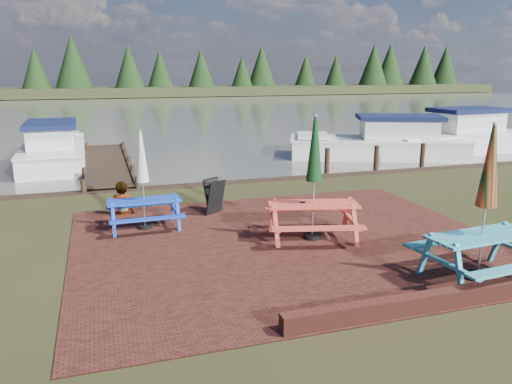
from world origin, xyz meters
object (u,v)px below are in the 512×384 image
object	(u,v)px
chalkboard	(214,196)
jetty	(107,163)
boat_jetty	(54,151)
picnic_table_blue	(144,195)
person	(121,182)
picnic_table_teal	(483,227)
boat_near	(381,144)
boat_far	(455,138)
picnic_table_red	(313,198)

from	to	relation	value
chalkboard	jetty	xyz separation A→B (m)	(-2.49, 7.62, -0.35)
boat_jetty	chalkboard	bearing A→B (deg)	-66.04
picnic_table_blue	boat_jetty	size ratio (longest dim) A/B	0.33
boat_jetty	person	distance (m)	9.24
picnic_table_teal	boat_near	bearing A→B (deg)	61.18
boat_far	jetty	bearing A→B (deg)	83.19
picnic_table_blue	person	world-z (taller)	picnic_table_blue
picnic_table_blue	boat_near	bearing A→B (deg)	33.76
picnic_table_teal	jetty	bearing A→B (deg)	109.97
boat_jetty	boat_near	distance (m)	13.89
boat_near	boat_far	xyz separation A→B (m)	(4.03, 0.16, 0.06)
picnic_table_red	boat_near	xyz separation A→B (m)	(7.55, 9.66, -0.53)
picnic_table_red	picnic_table_teal	bearing A→B (deg)	-41.86
picnic_table_teal	boat_near	size ratio (longest dim) A/B	0.34
picnic_table_blue	boat_jetty	distance (m)	10.65
picnic_table_red	boat_jetty	world-z (taller)	picnic_table_red
jetty	person	size ratio (longest dim) A/B	5.20
jetty	boat_jetty	world-z (taller)	boat_jetty
person	boat_jetty	bearing A→B (deg)	-56.47
chalkboard	boat_far	size ratio (longest dim) A/B	0.12
picnic_table_blue	boat_far	bearing A→B (deg)	26.32
boat_jetty	picnic_table_blue	bearing A→B (deg)	-76.85
picnic_table_teal	jetty	size ratio (longest dim) A/B	0.30
boat_far	picnic_table_red	bearing A→B (deg)	125.02
picnic_table_red	boat_near	size ratio (longest dim) A/B	0.33
picnic_table_red	chalkboard	bearing A→B (deg)	135.36
chalkboard	boat_near	distance (m)	11.54
boat_near	boat_jetty	bearing A→B (deg)	101.66
boat_far	person	xyz separation A→B (m)	(-15.46, -6.63, 0.40)
picnic_table_red	person	xyz separation A→B (m)	(-3.87, 3.20, -0.07)
picnic_table_red	boat_jetty	xyz separation A→B (m)	(-6.11, 12.15, -0.54)
picnic_table_red	jetty	bearing A→B (deg)	125.83
picnic_table_red	boat_jetty	bearing A→B (deg)	130.82
picnic_table_red	boat_far	distance (m)	15.20
boat_near	person	bearing A→B (deg)	141.49
boat_near	person	distance (m)	13.13
picnic_table_red	jetty	world-z (taller)	picnic_table_red
picnic_table_red	picnic_table_blue	bearing A→B (deg)	165.78
picnic_table_blue	jetty	distance (m)	8.44
picnic_table_red	person	bearing A→B (deg)	154.57
chalkboard	boat_jetty	size ratio (longest dim) A/B	0.13
picnic_table_blue	boat_far	distance (m)	17.01
picnic_table_teal	boat_far	world-z (taller)	picnic_table_teal
picnic_table_teal	boat_near	world-z (taller)	picnic_table_teal
picnic_table_teal	picnic_table_blue	bearing A→B (deg)	134.01
boat_jetty	person	size ratio (longest dim) A/B	4.00
boat_far	person	distance (m)	16.82
picnic_table_teal	picnic_table_red	bearing A→B (deg)	119.35
picnic_table_red	boat_far	world-z (taller)	picnic_table_red
chalkboard	boat_jetty	world-z (taller)	boat_jetty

